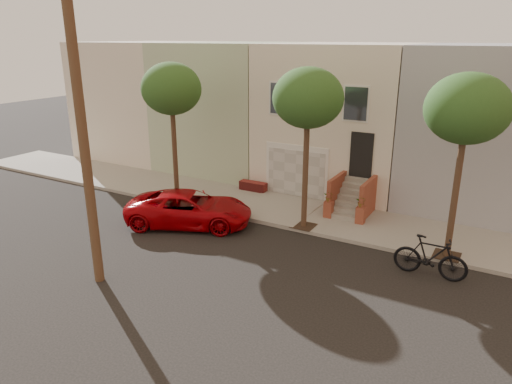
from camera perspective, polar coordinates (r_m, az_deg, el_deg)
The scene contains 9 objects.
ground at distance 16.62m, azimuth -3.01°, elevation -8.42°, with size 90.00×90.00×0.00m, color black.
sidewalk at distance 20.90m, azimuth 4.91°, elevation -2.45°, with size 40.00×3.70×0.15m, color gray.
house_row at distance 25.27m, azimuth 10.81°, elevation 9.32°, with size 33.10×11.70×7.00m.
tree_left at distance 21.36m, azimuth -10.24°, elevation 12.11°, with size 2.70×2.57×6.30m.
tree_mid at distance 17.95m, azimuth 6.31°, elevation 11.14°, with size 2.70×2.57×6.30m.
tree_right at distance 16.57m, azimuth 24.24°, elevation 9.06°, with size 2.70×2.57×6.30m.
utility_pole at distance 9.52m, azimuth 28.26°, elevation 2.17°, with size 23.60×1.22×10.00m.
pickup_truck at distance 19.62m, azimuth -8.07°, elevation -2.00°, with size 2.36×5.12×1.42m, color #A6030B.
motorcycle at distance 16.34m, azimuth 20.40°, elevation -7.39°, with size 0.66×2.33×1.40m, color black.
Camera 1 is at (8.08, -12.44, 7.49)m, focal length 32.98 mm.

